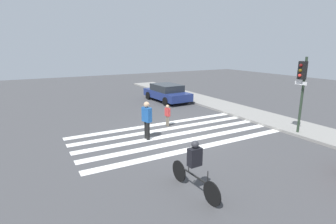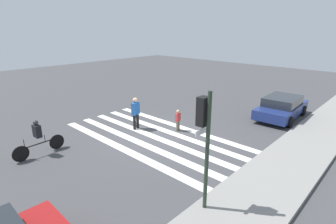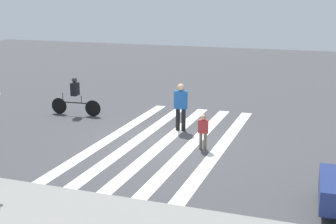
{
  "view_description": "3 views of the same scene",
  "coord_description": "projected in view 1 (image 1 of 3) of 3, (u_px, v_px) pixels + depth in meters",
  "views": [
    {
      "loc": [
        10.69,
        -6.34,
        4.24
      ],
      "look_at": [
        0.11,
        -0.46,
        1.25
      ],
      "focal_mm": 28.0,
      "sensor_mm": 36.0,
      "label": 1
    },
    {
      "loc": [
        8.71,
        9.16,
        5.43
      ],
      "look_at": [
        -0.73,
        0.36,
        1.25
      ],
      "focal_mm": 28.0,
      "sensor_mm": 36.0,
      "label": 2
    },
    {
      "loc": [
        -5.36,
        14.79,
        5.06
      ],
      "look_at": [
        -0.29,
        0.51,
        1.22
      ],
      "focal_mm": 50.0,
      "sensor_mm": 36.0,
      "label": 3
    }
  ],
  "objects": [
    {
      "name": "traffic_light",
      "position": [
        302.0,
        81.0,
        12.37
      ],
      "size": [
        0.6,
        0.5,
        3.82
      ],
      "color": "#283828",
      "rests_on": "ground_plane"
    },
    {
      "name": "cyclist_far_lane",
      "position": [
        195.0,
        165.0,
        7.69
      ],
      "size": [
        2.3,
        0.41,
        1.64
      ],
      "rotation": [
        0.0,
        0.0,
        0.05
      ],
      "color": "black",
      "rests_on": "ground_plane"
    },
    {
      "name": "crosswalk_stripes",
      "position": [
        175.0,
        135.0,
        13.08
      ],
      "size": [
        4.44,
        10.0,
        0.01
      ],
      "color": "white",
      "rests_on": "ground_plane"
    },
    {
      "name": "car_parked_far_curb",
      "position": [
        167.0,
        92.0,
        21.07
      ],
      "size": [
        4.61,
        2.25,
        1.37
      ],
      "rotation": [
        0.0,
        0.0,
        0.04
      ],
      "color": "navy",
      "rests_on": "ground_plane"
    },
    {
      "name": "ground_plane",
      "position": [
        175.0,
        135.0,
        13.08
      ],
      "size": [
        60.0,
        60.0,
        0.0
      ],
      "primitive_type": "plane",
      "color": "#444447"
    },
    {
      "name": "pedestrian_adult_tall_backpack",
      "position": [
        168.0,
        114.0,
        14.36
      ],
      "size": [
        0.35,
        0.2,
        1.2
      ],
      "rotation": [
        0.0,
        0.0,
        0.15
      ],
      "color": "#6B6051",
      "rests_on": "ground_plane"
    },
    {
      "name": "sidewalk_curb",
      "position": [
        263.0,
        118.0,
        16.01
      ],
      "size": [
        36.0,
        2.5,
        0.14
      ],
      "color": "gray",
      "rests_on": "ground_plane"
    },
    {
      "name": "pedestrian_child_with_backpack",
      "position": [
        147.0,
        118.0,
        12.21
      ],
      "size": [
        0.54,
        0.34,
        1.81
      ],
      "rotation": [
        0.0,
        0.0,
        0.24
      ],
      "color": "black",
      "rests_on": "ground_plane"
    }
  ]
}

